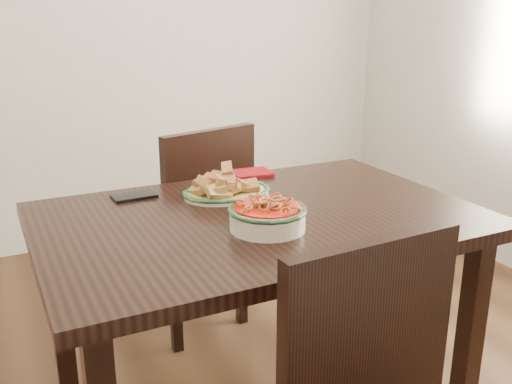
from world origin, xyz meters
name	(u,v)px	position (x,y,z in m)	size (l,w,h in m)	color
wall_back	(109,15)	(0.00, 1.75, 1.30)	(3.50, 0.10, 2.60)	beige
dining_table	(259,243)	(-0.02, -0.12, 0.66)	(1.26, 0.84, 0.75)	black
chair_far	(196,219)	(0.03, 0.56, 0.50)	(0.51, 0.51, 0.89)	black
fish_plate	(227,183)	(-0.04, 0.08, 0.79)	(0.28, 0.22, 0.11)	#EDE3C8
noodle_bowl	(268,214)	(-0.06, -0.24, 0.79)	(0.22, 0.22, 0.08)	beige
smartphone	(134,196)	(-0.31, 0.19, 0.76)	(0.14, 0.07, 0.01)	black
napkin	(252,173)	(0.14, 0.27, 0.76)	(0.13, 0.11, 0.01)	maroon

